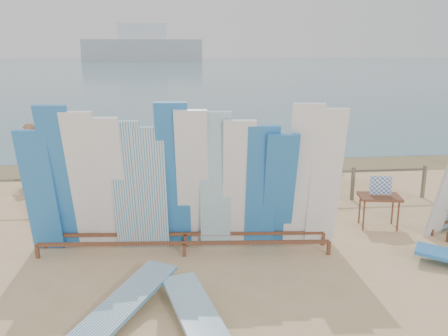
{
  "coord_description": "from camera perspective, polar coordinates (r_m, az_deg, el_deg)",
  "views": [
    {
      "loc": [
        -0.71,
        -8.77,
        3.91
      ],
      "look_at": [
        0.43,
        2.09,
        1.2
      ],
      "focal_mm": 38.0,
      "sensor_mm": 36.0,
      "label": 1
    }
  ],
  "objects": [
    {
      "name": "ground",
      "position": [
        9.63,
        -1.28,
        -10.04
      ],
      "size": [
        160.0,
        160.0,
        0.0
      ],
      "primitive_type": "plane",
      "color": "#DAB27E",
      "rests_on": "ground"
    },
    {
      "name": "ocean",
      "position": [
        136.83,
        -5.87,
        12.24
      ],
      "size": [
        320.0,
        240.0,
        0.02
      ],
      "primitive_type": "cube",
      "color": "#456C7C",
      "rests_on": "ground"
    },
    {
      "name": "wet_sand_strip",
      "position": [
        16.46,
        -3.37,
        0.16
      ],
      "size": [
        40.0,
        2.6,
        0.01
      ],
      "primitive_type": "cube",
      "color": "olive",
      "rests_on": "ground"
    },
    {
      "name": "distant_ship",
      "position": [
        189.11,
        -9.76,
        14.18
      ],
      "size": [
        45.0,
        8.0,
        14.0
      ],
      "color": "#999EA3",
      "rests_on": "ocean"
    },
    {
      "name": "fence",
      "position": [
        12.24,
        -2.47,
        -1.63
      ],
      "size": [
        12.08,
        0.08,
        0.9
      ],
      "color": "#6B6351",
      "rests_on": "ground"
    },
    {
      "name": "main_surfboard_rack",
      "position": [
        9.22,
        -4.83,
        -2.16
      ],
      "size": [
        6.17,
        1.24,
        3.04
      ],
      "rotation": [
        0.0,
        0.0,
        -0.08
      ],
      "color": "brown",
      "rests_on": "ground"
    },
    {
      "name": "vendor_table",
      "position": [
        11.31,
        18.1,
        -4.87
      ],
      "size": [
        1.01,
        0.8,
        1.2
      ],
      "rotation": [
        0.0,
        0.0,
        -0.19
      ],
      "color": "brown",
      "rests_on": "ground"
    },
    {
      "name": "flat_board_a",
      "position": [
        7.1,
        -2.51,
        -19.53
      ],
      "size": [
        1.22,
        2.75,
        0.32
      ],
      "primitive_type": "cube",
      "rotation": [
        0.09,
        0.0,
        0.25
      ],
      "color": "#85BCD5",
      "rests_on": "ground"
    },
    {
      "name": "flat_board_e",
      "position": [
        7.56,
        -12.84,
        -17.63
      ],
      "size": [
        1.85,
        2.6,
        0.37
      ],
      "primitive_type": "cube",
      "rotation": [
        0.11,
        0.0,
        -0.53
      ],
      "color": "white",
      "rests_on": "ground"
    },
    {
      "name": "beach_chair_left",
      "position": [
        13.5,
        3.15,
        -1.71
      ],
      "size": [
        0.7,
        0.72,
        0.95
      ],
      "rotation": [
        0.0,
        0.0,
        0.17
      ],
      "color": "#AE121F",
      "rests_on": "ground"
    },
    {
      "name": "beach_chair_right",
      "position": [
        13.61,
        6.36,
        -1.61
      ],
      "size": [
        0.67,
        0.69,
        0.97
      ],
      "rotation": [
        0.0,
        0.0,
        -0.09
      ],
      "color": "#AE121F",
      "rests_on": "ground"
    },
    {
      "name": "stroller",
      "position": [
        13.31,
        5.41,
        -1.34
      ],
      "size": [
        0.65,
        0.84,
        1.05
      ],
      "rotation": [
        0.0,
        0.0,
        -0.18
      ],
      "color": "#AE121F",
      "rests_on": "ground"
    },
    {
      "name": "beachgoer_0",
      "position": [
        14.74,
        -19.08,
        1.39
      ],
      "size": [
        0.98,
        0.72,
        1.81
      ],
      "primitive_type": "imported",
      "rotation": [
        0.0,
        0.0,
        0.38
      ],
      "color": "tan",
      "rests_on": "ground"
    },
    {
      "name": "beachgoer_9",
      "position": [
        16.83,
        11.78,
        3.25
      ],
      "size": [
        1.19,
        0.64,
        1.75
      ],
      "primitive_type": "imported",
      "rotation": [
        0.0,
        0.0,
        6.13
      ],
      "color": "tan",
      "rests_on": "ground"
    },
    {
      "name": "beachgoer_5",
      "position": [
        15.76,
        -0.71,
        2.63
      ],
      "size": [
        0.68,
        1.57,
        1.64
      ],
      "primitive_type": "imported",
      "rotation": [
        0.0,
        0.0,
        4.84
      ],
      "color": "beige",
      "rests_on": "ground"
    },
    {
      "name": "beachgoer_6",
      "position": [
        14.57,
        10.0,
        1.8
      ],
      "size": [
        0.63,
        0.96,
        1.8
      ],
      "primitive_type": "imported",
      "rotation": [
        0.0,
        0.0,
        4.46
      ],
      "color": "tan",
      "rests_on": "ground"
    },
    {
      "name": "beachgoer_4",
      "position": [
        13.07,
        -3.06,
        0.15
      ],
      "size": [
        0.66,
        1.02,
        1.61
      ],
      "primitive_type": "imported",
      "rotation": [
        0.0,
        0.0,
        1.86
      ],
      "color": "#8C6042",
      "rests_on": "ground"
    },
    {
      "name": "beachgoer_1",
      "position": [
        15.23,
        -22.2,
        1.62
      ],
      "size": [
        0.77,
        0.57,
        1.87
      ],
      "primitive_type": "imported",
      "rotation": [
        0.0,
        0.0,
        3.47
      ],
      "color": "#8C6042",
      "rests_on": "ground"
    },
    {
      "name": "beachgoer_11",
      "position": [
        15.77,
        -19.02,
        2.07
      ],
      "size": [
        1.56,
        1.48,
        1.75
      ],
      "primitive_type": "imported",
      "rotation": [
        0.0,
        0.0,
        3.88
      ],
      "color": "beige",
      "rests_on": "ground"
    }
  ]
}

